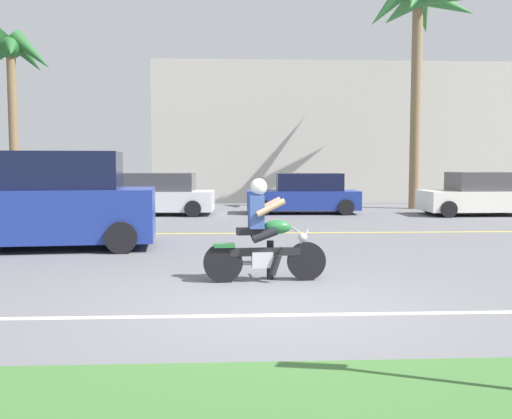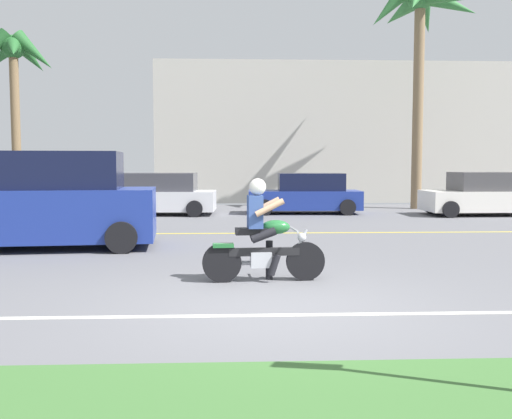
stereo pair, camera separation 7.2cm
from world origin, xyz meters
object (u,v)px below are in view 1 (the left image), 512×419
object	(u,v)px
motorcyclist	(264,238)
parked_car_2	(304,195)
palm_tree_0	(12,63)
parked_car_1	(151,195)
parked_car_3	(478,195)
palm_tree_1	(419,14)
suv_nearby	(45,202)

from	to	relation	value
motorcyclist	parked_car_2	bearing A→B (deg)	79.42
palm_tree_0	parked_car_1	bearing A→B (deg)	-26.49
parked_car_3	parked_car_1	bearing A→B (deg)	176.49
parked_car_1	palm_tree_1	world-z (taller)	palm_tree_1
motorcyclist	parked_car_3	size ratio (longest dim) A/B	0.50
parked_car_1	parked_car_2	size ratio (longest dim) A/B	1.12
suv_nearby	palm_tree_1	bearing A→B (deg)	42.45
parked_car_3	palm_tree_1	distance (m)	7.66
suv_nearby	parked_car_2	bearing A→B (deg)	51.49
motorcyclist	palm_tree_1	distance (m)	17.16
suv_nearby	palm_tree_0	bearing A→B (deg)	112.52
parked_car_1	parked_car_2	bearing A→B (deg)	3.05
motorcyclist	parked_car_3	xyz separation A→B (m)	(8.19, 11.00, 0.04)
parked_car_3	palm_tree_0	distance (m)	18.14
parked_car_1	palm_tree_0	distance (m)	8.09
motorcyclist	suv_nearby	distance (m)	5.73
parked_car_1	palm_tree_1	bearing A→B (deg)	13.00
motorcyclist	parked_car_1	distance (m)	12.13
palm_tree_0	motorcyclist	bearing A→B (deg)	-58.58
suv_nearby	parked_car_1	size ratio (longest dim) A/B	1.04
suv_nearby	parked_car_3	size ratio (longest dim) A/B	1.27
suv_nearby	parked_car_2	size ratio (longest dim) A/B	1.16
parked_car_1	parked_car_2	distance (m)	5.45
parked_car_1	motorcyclist	bearing A→B (deg)	-74.71
parked_car_1	parked_car_2	xyz separation A→B (m)	(5.44, 0.29, -0.01)
motorcyclist	parked_car_3	bearing A→B (deg)	53.34
parked_car_2	palm_tree_1	bearing A→B (deg)	23.54
palm_tree_1	motorcyclist	bearing A→B (deg)	-116.36
palm_tree_1	parked_car_2	bearing A→B (deg)	-156.46
parked_car_3	palm_tree_0	size ratio (longest dim) A/B	0.53
motorcyclist	parked_car_1	size ratio (longest dim) A/B	0.41
suv_nearby	parked_car_1	distance (m)	8.12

